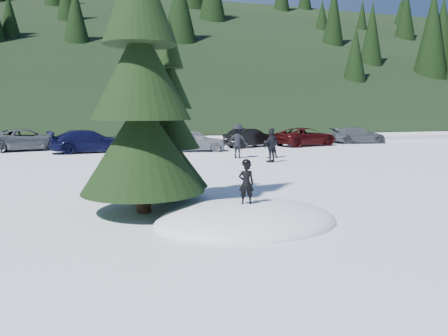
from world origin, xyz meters
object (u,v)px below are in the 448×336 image
object	(u,v)px
car_5	(250,138)
spruce_tall	(141,84)
adult_0	(271,143)
car_3	(89,141)
car_6	(306,137)
car_7	(358,135)
adult_1	(272,146)
adult_2	(238,141)
child_skier	(246,183)
car_4	(194,141)
spruce_short	(170,129)
car_2	(28,140)

from	to	relation	value
car_5	spruce_tall	bearing A→B (deg)	127.22
adult_0	car_3	xyz separation A→B (m)	(-9.63, 6.34, -0.12)
car_5	car_6	world-z (taller)	car_6
car_7	adult_1	bearing A→B (deg)	140.01
adult_2	child_skier	bearing A→B (deg)	96.86
adult_0	child_skier	bearing A→B (deg)	69.59
car_4	car_5	distance (m)	5.00
car_4	car_6	world-z (taller)	car_4
spruce_tall	adult_0	bearing A→B (deg)	52.27
child_skier	adult_1	xyz separation A→B (m)	(5.58, 11.00, -0.15)
spruce_short	adult_1	distance (m)	10.28
child_skier	car_7	size ratio (longest dim) A/B	0.22
spruce_short	car_6	distance (m)	21.29
car_5	child_skier	bearing A→B (deg)	134.72
spruce_tall	car_2	world-z (taller)	spruce_tall
car_4	car_7	distance (m)	14.63
spruce_short	car_2	world-z (taller)	spruce_short
car_7	car_2	bearing A→B (deg)	97.91
adult_2	car_6	world-z (taller)	adult_2
adult_2	car_4	xyz separation A→B (m)	(-1.37, 4.62, -0.24)
spruce_short	car_5	xyz separation A→B (m)	(9.00, 16.61, -1.43)
child_skier	car_2	bearing A→B (deg)	-57.24
car_2	spruce_tall	bearing A→B (deg)	179.37
car_4	car_7	xyz separation A→B (m)	(14.36, 2.77, -0.06)
spruce_short	adult_2	size ratio (longest dim) A/B	2.84
spruce_tall	car_3	distance (m)	17.65
adult_2	car_5	world-z (taller)	adult_2
car_6	car_2	bearing A→B (deg)	70.68
car_2	car_6	world-z (taller)	car_2
adult_0	car_7	xyz separation A→B (m)	(11.16, 7.80, -0.18)
spruce_short	car_5	distance (m)	18.95
adult_1	car_7	distance (m)	15.51
spruce_short	car_7	bearing A→B (deg)	43.02
spruce_tall	car_6	distance (m)	23.11
car_2	child_skier	bearing A→B (deg)	-176.62
spruce_short	car_6	world-z (taller)	spruce_short
adult_2	car_6	bearing A→B (deg)	-114.64
car_4	adult_1	bearing A→B (deg)	-154.09
adult_0	car_7	distance (m)	13.62
child_skier	car_2	size ratio (longest dim) A/B	0.19
adult_1	adult_2	size ratio (longest dim) A/B	0.87
car_5	car_2	bearing A→B (deg)	58.17
spruce_short	car_2	distance (m)	19.69
adult_0	adult_2	world-z (taller)	adult_2
spruce_short	adult_0	xyz separation A→B (m)	(7.57, 9.68, -1.27)
child_skier	car_2	xyz separation A→B (m)	(-7.06, 22.04, -0.25)
spruce_tall	car_6	bearing A→B (deg)	51.02
child_skier	car_3	world-z (taller)	child_skier
adult_1	car_2	size ratio (longest dim) A/B	0.32
car_4	car_5	xyz separation A→B (m)	(4.63, 1.89, -0.04)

